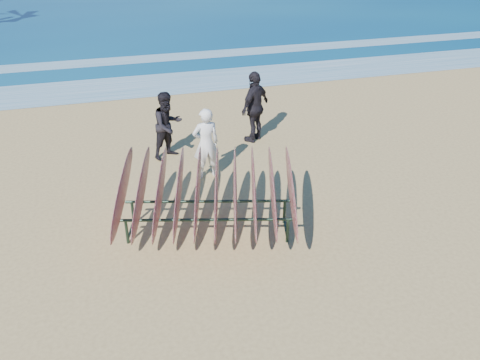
{
  "coord_description": "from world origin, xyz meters",
  "views": [
    {
      "loc": [
        -2.31,
        -7.32,
        5.54
      ],
      "look_at": [
        0.0,
        0.8,
        0.95
      ],
      "focal_mm": 38.0,
      "sensor_mm": 36.0,
      "label": 1
    }
  ],
  "objects": [
    {
      "name": "ground",
      "position": [
        0.0,
        0.0,
        0.0
      ],
      "size": [
        120.0,
        120.0,
        0.0
      ],
      "primitive_type": "plane",
      "color": "tan",
      "rests_on": "ground"
    },
    {
      "name": "foam_far",
      "position": [
        0.0,
        13.5,
        0.01
      ],
      "size": [
        160.0,
        160.0,
        0.0
      ],
      "primitive_type": "plane",
      "color": "white",
      "rests_on": "ground"
    },
    {
      "name": "surfboard_rack",
      "position": [
        -0.68,
        0.62,
        0.91
      ],
      "size": [
        3.73,
        3.33,
        1.48
      ],
      "rotation": [
        0.0,
        0.0,
        -0.26
      ],
      "color": "#1D2E24",
      "rests_on": "ground"
    },
    {
      "name": "foam_near",
      "position": [
        0.0,
        10.0,
        0.01
      ],
      "size": [
        160.0,
        160.0,
        0.0
      ],
      "primitive_type": "plane",
      "color": "white",
      "rests_on": "ground"
    },
    {
      "name": "person_white",
      "position": [
        -0.2,
        2.87,
        0.83
      ],
      "size": [
        0.62,
        0.42,
        1.66
      ],
      "primitive_type": "imported",
      "rotation": [
        0.0,
        0.0,
        3.19
      ],
      "color": "white",
      "rests_on": "ground"
    },
    {
      "name": "person_dark_a",
      "position": [
        -0.87,
        4.16,
        0.83
      ],
      "size": [
        1.01,
        0.94,
        1.67
      ],
      "primitive_type": "imported",
      "rotation": [
        0.0,
        0.0,
        0.49
      ],
      "color": "black",
      "rests_on": "ground"
    },
    {
      "name": "person_dark_b",
      "position": [
        1.47,
        4.55,
        0.94
      ],
      "size": [
        1.14,
        1.05,
        1.87
      ],
      "primitive_type": "imported",
      "rotation": [
        0.0,
        0.0,
        3.82
      ],
      "color": "black",
      "rests_on": "ground"
    }
  ]
}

